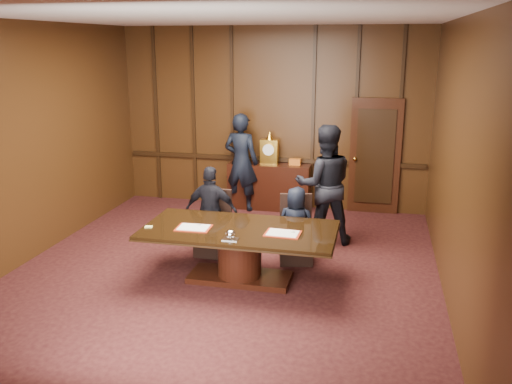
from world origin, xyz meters
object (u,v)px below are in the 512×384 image
signatory_left (211,212)px  witness_left (241,162)px  signatory_right (296,225)px  witness_right (324,185)px  conference_table (240,245)px  sideboard (269,184)px

signatory_left → witness_left: (-0.15, 2.42, 0.25)m
signatory_right → witness_right: size_ratio=0.60×
signatory_right → witness_left: size_ratio=0.61×
conference_table → signatory_right: size_ratio=2.26×
witness_right → signatory_left: bearing=15.9°
sideboard → signatory_left: (-0.37, -2.61, 0.22)m
conference_table → witness_right: size_ratio=1.34×
sideboard → conference_table: bearing=-85.2°
conference_table → signatory_right: (0.65, 0.80, 0.07)m
signatory_left → conference_table: bearing=128.8°
sideboard → witness_right: witness_right is taller
sideboard → witness_right: 2.11m
conference_table → signatory_right: 1.03m
signatory_right → witness_left: 2.85m
conference_table → witness_left: (-0.80, 3.22, 0.44)m
conference_table → witness_left: witness_left is taller
conference_table → witness_right: bearing=61.5°
witness_left → signatory_left: bearing=104.3°
sideboard → signatory_left: 2.64m
sideboard → witness_left: size_ratio=0.84×
signatory_left → witness_right: bearing=-149.3°
signatory_left → signatory_right: 1.31m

